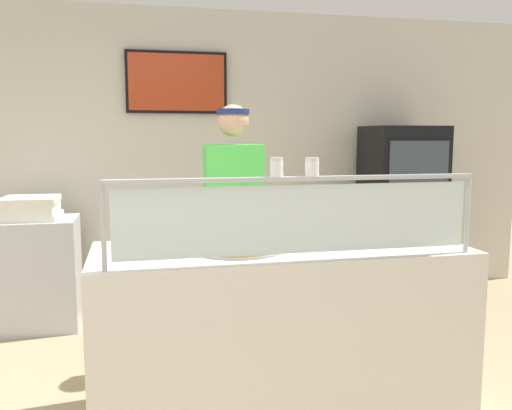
# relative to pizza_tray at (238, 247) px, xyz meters

# --- Properties ---
(ground_plane) EXTENTS (12.00, 12.00, 0.00)m
(ground_plane) POSITION_rel_pizza_tray_xyz_m (0.24, 0.62, -0.97)
(ground_plane) COLOR tan
(ground_plane) RESTS_ON ground
(shop_rear_unit) EXTENTS (6.43, 0.13, 2.70)m
(shop_rear_unit) POSITION_rel_pizza_tray_xyz_m (0.24, 2.28, 0.39)
(shop_rear_unit) COLOR beige
(shop_rear_unit) RESTS_ON ground
(serving_counter) EXTENTS (2.03, 0.78, 0.95)m
(serving_counter) POSITION_rel_pizza_tray_xyz_m (0.24, 0.01, -0.49)
(serving_counter) COLOR silver
(serving_counter) RESTS_ON ground
(sneeze_guard) EXTENTS (1.86, 0.06, 0.41)m
(sneeze_guard) POSITION_rel_pizza_tray_xyz_m (0.24, -0.32, 0.25)
(sneeze_guard) COLOR #B2B5BC
(sneeze_guard) RESTS_ON serving_counter
(pizza_tray) EXTENTS (0.51, 0.51, 0.04)m
(pizza_tray) POSITION_rel_pizza_tray_xyz_m (0.00, 0.00, 0.00)
(pizza_tray) COLOR #9EA0A8
(pizza_tray) RESTS_ON serving_counter
(pizza_server) EXTENTS (0.09, 0.28, 0.01)m
(pizza_server) POSITION_rel_pizza_tray_xyz_m (0.05, -0.02, 0.02)
(pizza_server) COLOR #ADAFB7
(pizza_server) RESTS_ON pizza_tray
(parmesan_shaker) EXTENTS (0.06, 0.06, 0.09)m
(parmesan_shaker) POSITION_rel_pizza_tray_xyz_m (0.13, -0.32, 0.44)
(parmesan_shaker) COLOR white
(parmesan_shaker) RESTS_ON sneeze_guard
(pepper_flake_shaker) EXTENTS (0.07, 0.07, 0.09)m
(pepper_flake_shaker) POSITION_rel_pizza_tray_xyz_m (0.31, -0.32, 0.44)
(pepper_flake_shaker) COLOR white
(pepper_flake_shaker) RESTS_ON sneeze_guard
(worker_figure) EXTENTS (0.41, 0.50, 1.76)m
(worker_figure) POSITION_rel_pizza_tray_xyz_m (0.12, 0.73, 0.04)
(worker_figure) COLOR #23232D
(worker_figure) RESTS_ON ground
(drink_fridge) EXTENTS (0.67, 0.61, 1.65)m
(drink_fridge) POSITION_rel_pizza_tray_xyz_m (1.92, 1.83, -0.14)
(drink_fridge) COLOR black
(drink_fridge) RESTS_ON ground
(prep_shelf) EXTENTS (0.70, 0.55, 0.89)m
(prep_shelf) POSITION_rel_pizza_tray_xyz_m (-1.35, 1.79, -0.52)
(prep_shelf) COLOR #B7BABF
(prep_shelf) RESTS_ON ground
(pizza_box_stack) EXTENTS (0.46, 0.44, 0.18)m
(pizza_box_stack) POSITION_rel_pizza_tray_xyz_m (-1.35, 1.79, 0.01)
(pizza_box_stack) COLOR silver
(pizza_box_stack) RESTS_ON prep_shelf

